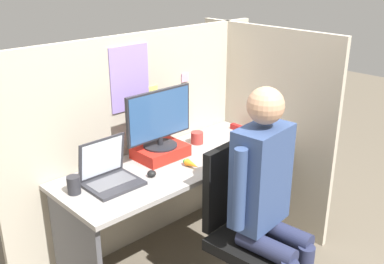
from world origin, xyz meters
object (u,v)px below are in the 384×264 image
at_px(pen_cup, 74,185).
at_px(stapler, 240,128).
at_px(office_chair, 246,224).
at_px(paper_box, 160,151).
at_px(laptop, 110,176).
at_px(monitor, 159,119).
at_px(carrot_toy, 192,164).
at_px(coffee_mug, 197,138).
at_px(person, 268,191).

bearing_deg(pen_cup, stapler, 0.08).
xyz_separation_m(stapler, office_chair, (-0.69, -0.66, -0.25)).
bearing_deg(paper_box, stapler, -3.52).
bearing_deg(laptop, pen_cup, 168.75).
relative_size(monitor, pen_cup, 4.87).
relative_size(paper_box, carrot_toy, 2.56).
distance_m(laptop, coffee_mug, 0.81).
xyz_separation_m(carrot_toy, person, (0.02, -0.58, 0.03)).
height_order(paper_box, stapler, paper_box).
relative_size(carrot_toy, pen_cup, 1.24).
xyz_separation_m(monitor, carrot_toy, (0.04, -0.27, -0.25)).
relative_size(paper_box, monitor, 0.65).
bearing_deg(carrot_toy, stapler, 17.26).
bearing_deg(pen_cup, laptop, -11.25).
relative_size(stapler, carrot_toy, 1.26).
height_order(carrot_toy, person, person).
relative_size(monitor, laptop, 1.66).
height_order(stapler, person, person).
xyz_separation_m(carrot_toy, office_chair, (0.03, -0.43, -0.25)).
relative_size(coffee_mug, pen_cup, 0.86).
distance_m(carrot_toy, office_chair, 0.50).
bearing_deg(stapler, person, -131.01).
relative_size(laptop, person, 0.23).
distance_m(office_chair, pen_cup, 1.03).
height_order(paper_box, coffee_mug, coffee_mug).
distance_m(laptop, carrot_toy, 0.53).
bearing_deg(monitor, stapler, -3.72).
xyz_separation_m(office_chair, coffee_mug, (0.28, 0.70, 0.27)).
relative_size(paper_box, pen_cup, 3.18).
distance_m(monitor, pen_cup, 0.71).
height_order(stapler, carrot_toy, carrot_toy).
bearing_deg(person, office_chair, 84.57).
xyz_separation_m(stapler, person, (-0.70, -0.81, 0.04)).
distance_m(paper_box, office_chair, 0.75).
xyz_separation_m(paper_box, person, (0.05, -0.85, 0.02)).
distance_m(stapler, carrot_toy, 0.75).
relative_size(office_chair, person, 0.71).
bearing_deg(paper_box, office_chair, -84.48).
distance_m(carrot_toy, person, 0.59).
xyz_separation_m(monitor, coffee_mug, (0.35, 0.00, -0.23)).
bearing_deg(paper_box, laptop, -168.90).
relative_size(paper_box, stapler, 2.04).
distance_m(person, coffee_mug, 0.91).
bearing_deg(paper_box, pen_cup, -175.89).
bearing_deg(coffee_mug, carrot_toy, -138.47).
distance_m(stapler, pen_cup, 1.43).
height_order(office_chair, coffee_mug, office_chair).
distance_m(monitor, coffee_mug, 0.41).
relative_size(monitor, coffee_mug, 5.67).
bearing_deg(pen_cup, paper_box, 4.11).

